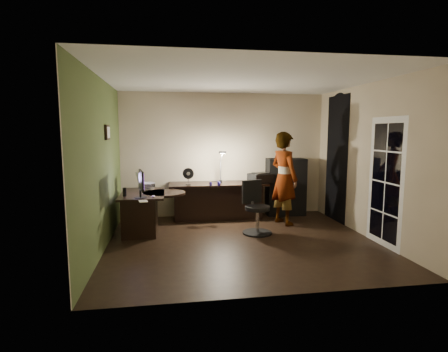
{
  "coord_description": "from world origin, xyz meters",
  "views": [
    {
      "loc": [
        -1.2,
        -5.65,
        1.86
      ],
      "look_at": [
        -0.15,
        1.05,
        1.0
      ],
      "focal_mm": 28.0,
      "sensor_mm": 36.0,
      "label": 1
    }
  ],
  "objects": [
    {
      "name": "wall_front",
      "position": [
        0.0,
        -2.0,
        1.35
      ],
      "size": [
        4.5,
        0.01,
        2.7
      ],
      "primitive_type": "cube",
      "color": "#BEAD8D",
      "rests_on": "floor"
    },
    {
      "name": "person",
      "position": [
        1.07,
        1.02,
        0.93
      ],
      "size": [
        0.67,
        0.78,
        1.86
      ],
      "primitive_type": "imported",
      "rotation": [
        0.0,
        0.0,
        1.97
      ],
      "color": "#D8A88C",
      "rests_on": "floor"
    },
    {
      "name": "desk_left",
      "position": [
        -1.7,
        0.88,
        0.37
      ],
      "size": [
        0.79,
        1.28,
        0.74
      ],
      "primitive_type": "cube",
      "rotation": [
        0.0,
        0.0,
        -0.0
      ],
      "color": "black",
      "rests_on": "floor"
    },
    {
      "name": "wall_left",
      "position": [
        -2.25,
        0.0,
        1.35
      ],
      "size": [
        0.01,
        4.0,
        2.7
      ],
      "primitive_type": "cube",
      "color": "#BEAD8D",
      "rests_on": "floor"
    },
    {
      "name": "cabinet",
      "position": [
        1.37,
        1.78,
        0.64
      ],
      "size": [
        0.86,
        0.46,
        1.27
      ],
      "primitive_type": "cube",
      "rotation": [
        0.0,
        0.0,
        -0.04
      ],
      "color": "black",
      "rests_on": "floor"
    },
    {
      "name": "arched_doorway",
      "position": [
        2.24,
        1.15,
        1.3
      ],
      "size": [
        0.01,
        0.9,
        2.6
      ],
      "primitive_type": "cube",
      "color": "black",
      "rests_on": "floor"
    },
    {
      "name": "monitor",
      "position": [
        -1.7,
        0.39,
        0.91
      ],
      "size": [
        0.19,
        0.53,
        0.34
      ],
      "primitive_type": "cube",
      "rotation": [
        0.0,
        0.0,
        0.17
      ],
      "color": "black",
      "rests_on": "desk_left"
    },
    {
      "name": "laptop",
      "position": [
        -1.66,
        1.33,
        0.95
      ],
      "size": [
        0.38,
        0.37,
        0.21
      ],
      "primitive_type": "cube",
      "rotation": [
        0.0,
        0.0,
        0.36
      ],
      "color": "silver",
      "rests_on": "laptop_stand"
    },
    {
      "name": "printer",
      "position": [
        0.71,
        1.49,
        0.89
      ],
      "size": [
        0.56,
        0.49,
        0.21
      ],
      "primitive_type": "cube",
      "rotation": [
        0.0,
        0.0,
        0.32
      ],
      "color": "black",
      "rests_on": "desk_right"
    },
    {
      "name": "pen",
      "position": [
        -1.12,
        0.77,
        0.74
      ],
      "size": [
        0.01,
        0.13,
        0.01
      ],
      "primitive_type": "cube",
      "rotation": [
        0.0,
        0.0,
        0.02
      ],
      "color": "black",
      "rests_on": "desk_left"
    },
    {
      "name": "office_chair",
      "position": [
        0.37,
        0.42,
        0.48
      ],
      "size": [
        0.67,
        0.67,
        0.97
      ],
      "primitive_type": "cube",
      "rotation": [
        0.0,
        0.0,
        0.27
      ],
      "color": "black",
      "rests_on": "floor"
    },
    {
      "name": "notepad",
      "position": [
        -1.64,
        0.07,
        0.74
      ],
      "size": [
        0.17,
        0.21,
        0.01
      ],
      "primitive_type": "cube",
      "rotation": [
        0.0,
        0.0,
        0.21
      ],
      "color": "silver",
      "rests_on": "desk_left"
    },
    {
      "name": "laptop_stand",
      "position": [
        -1.66,
        1.33,
        0.79
      ],
      "size": [
        0.32,
        0.29,
        0.11
      ],
      "primitive_type": "cube",
      "rotation": [
        0.0,
        0.0,
        -0.32
      ],
      "color": "silver",
      "rests_on": "desk_left"
    },
    {
      "name": "wall_right",
      "position": [
        2.25,
        0.0,
        1.35
      ],
      "size": [
        0.01,
        4.0,
        2.7
      ],
      "primitive_type": "cube",
      "color": "#BEAD8D",
      "rests_on": "floor"
    },
    {
      "name": "phone",
      "position": [
        -1.29,
        1.16,
        0.74
      ],
      "size": [
        0.1,
        0.14,
        0.01
      ],
      "primitive_type": "cube",
      "rotation": [
        0.0,
        0.0,
        0.24
      ],
      "color": "black",
      "rests_on": "desk_left"
    },
    {
      "name": "wall_back",
      "position": [
        0.0,
        2.0,
        1.35
      ],
      "size": [
        4.5,
        0.01,
        2.7
      ],
      "primitive_type": "cube",
      "color": "#BEAD8D",
      "rests_on": "floor"
    },
    {
      "name": "speaker",
      "position": [
        -1.99,
        0.56,
        0.81
      ],
      "size": [
        0.06,
        0.06,
        0.16
      ],
      "primitive_type": "cylinder",
      "rotation": [
        0.0,
        0.0,
        0.03
      ],
      "color": "black",
      "rests_on": "desk_left"
    },
    {
      "name": "floor",
      "position": [
        0.0,
        0.0,
        -0.01
      ],
      "size": [
        4.5,
        4.0,
        0.01
      ],
      "primitive_type": "cube",
      "color": "black",
      "rests_on": "ground"
    },
    {
      "name": "framed_picture",
      "position": [
        -2.22,
        0.45,
        1.85
      ],
      "size": [
        0.04,
        0.3,
        0.25
      ],
      "primitive_type": "cube",
      "color": "black",
      "rests_on": "wall_left"
    },
    {
      "name": "desk_lamp",
      "position": [
        -0.14,
        1.56,
        1.15
      ],
      "size": [
        0.26,
        0.37,
        0.73
      ],
      "primitive_type": "cube",
      "rotation": [
        0.0,
        0.0,
        0.28
      ],
      "color": "black",
      "rests_on": "desk_right"
    },
    {
      "name": "desk_right",
      "position": [
        -0.19,
        1.63,
        0.39
      ],
      "size": [
        2.08,
        0.74,
        0.78
      ],
      "primitive_type": "cube",
      "rotation": [
        0.0,
        0.0,
        -0.01
      ],
      "color": "black",
      "rests_on": "floor"
    },
    {
      "name": "mouse",
      "position": [
        -1.49,
        0.42,
        0.75
      ],
      "size": [
        0.09,
        0.11,
        0.03
      ],
      "primitive_type": "ellipsoid",
      "rotation": [
        0.0,
        0.0,
        -0.42
      ],
      "color": "silver",
      "rests_on": "desk_left"
    },
    {
      "name": "headphones",
      "position": [
        -0.32,
        1.18,
        0.84
      ],
      "size": [
        0.23,
        0.15,
        0.1
      ],
      "primitive_type": "cube",
      "rotation": [
        0.0,
        0.0,
        0.33
      ],
      "color": "#2A209B",
      "rests_on": "desk_right"
    },
    {
      "name": "desk_fan",
      "position": [
        -0.83,
        1.38,
        0.96
      ],
      "size": [
        0.23,
        0.13,
        0.35
      ],
      "primitive_type": "cube",
      "rotation": [
        0.0,
        0.0,
        0.02
      ],
      "color": "black",
      "rests_on": "desk_right"
    },
    {
      "name": "green_wall_overlay",
      "position": [
        -2.24,
        0.0,
        1.35
      ],
      "size": [
        0.0,
        4.0,
        2.7
      ],
      "primitive_type": "cube",
      "color": "#455829",
      "rests_on": "floor"
    },
    {
      "name": "ceiling",
      "position": [
        0.0,
        0.0,
        2.71
      ],
      "size": [
        4.5,
        4.0,
        0.01
      ],
      "primitive_type": "cube",
      "color": "silver",
      "rests_on": "floor"
    },
    {
      "name": "french_door",
      "position": [
        2.24,
        -0.55,
        1.05
      ],
      "size": [
        0.02,
        0.92,
        2.1
      ],
      "primitive_type": "cube",
      "color": "white",
      "rests_on": "floor"
    }
  ]
}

